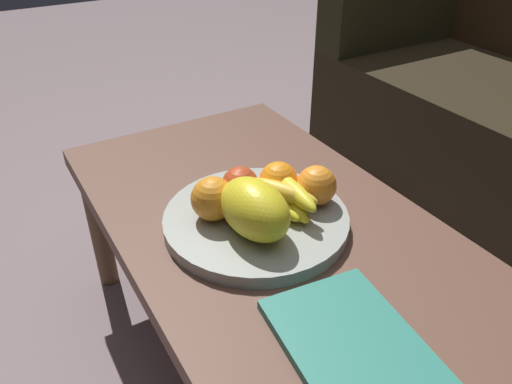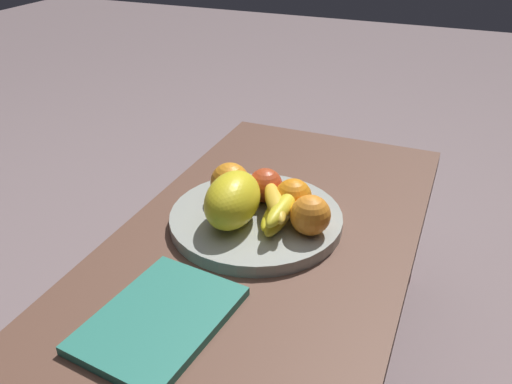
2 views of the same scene
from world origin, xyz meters
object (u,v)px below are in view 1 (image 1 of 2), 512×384
object	(u,v)px
coffee_table	(274,243)
melon_large_front	(255,209)
fruit_bowl	(256,220)
orange_front	(213,199)
orange_back	(316,186)
apple_front	(240,185)
magazine	(352,345)
banana_bunch	(284,196)
orange_left	(278,181)

from	to	relation	value
coffee_table	melon_large_front	xyz separation A→B (m)	(0.03, -0.06, 0.12)
fruit_bowl	orange_front	size ratio (longest dim) A/B	4.24
orange_back	orange_front	bearing A→B (deg)	-106.15
apple_front	melon_large_front	bearing A→B (deg)	-15.14
fruit_bowl	magazine	size ratio (longest dim) A/B	1.39
orange_front	orange_back	world-z (taller)	orange_front
magazine	banana_bunch	bearing A→B (deg)	171.23
orange_left	apple_front	xyz separation A→B (m)	(-0.03, -0.07, -0.00)
coffee_table	magazine	world-z (taller)	magazine
melon_large_front	magazine	size ratio (longest dim) A/B	0.62
orange_front	orange_back	size ratio (longest dim) A/B	1.07
orange_front	melon_large_front	bearing A→B (deg)	28.11
orange_back	apple_front	size ratio (longest dim) A/B	1.07
coffee_table	apple_front	xyz separation A→B (m)	(-0.07, -0.03, 0.11)
fruit_bowl	orange_back	distance (m)	0.13
apple_front	magazine	bearing A→B (deg)	-4.33
orange_front	magazine	bearing A→B (deg)	6.60
orange_front	orange_left	bearing A→B (deg)	88.78
orange_back	banana_bunch	size ratio (longest dim) A/B	0.44
coffee_table	melon_large_front	world-z (taller)	melon_large_front
banana_bunch	apple_front	bearing A→B (deg)	-140.93
orange_back	apple_front	xyz separation A→B (m)	(-0.08, -0.12, -0.00)
banana_bunch	fruit_bowl	bearing A→B (deg)	-103.00
orange_left	banana_bunch	world-z (taller)	orange_left
orange_left	orange_back	distance (m)	0.07
apple_front	fruit_bowl	bearing A→B (deg)	2.42
coffee_table	orange_front	xyz separation A→B (m)	(-0.04, -0.10, 0.11)
orange_back	coffee_table	bearing A→B (deg)	-96.90
banana_bunch	magazine	world-z (taller)	banana_bunch
orange_front	apple_front	xyz separation A→B (m)	(-0.02, 0.07, -0.00)
coffee_table	apple_front	distance (m)	0.13
orange_left	banana_bunch	bearing A→B (deg)	-19.54
melon_large_front	orange_left	bearing A→B (deg)	127.59
orange_left	magazine	world-z (taller)	orange_left
coffee_table	fruit_bowl	size ratio (longest dim) A/B	2.93
banana_bunch	magazine	size ratio (longest dim) A/B	0.69
coffee_table	orange_back	xyz separation A→B (m)	(0.01, 0.09, 0.11)
melon_large_front	apple_front	world-z (taller)	melon_large_front
melon_large_front	apple_front	xyz separation A→B (m)	(-0.10, 0.03, -0.01)
coffee_table	magazine	xyz separation A→B (m)	(0.31, -0.06, 0.06)
coffee_table	orange_left	xyz separation A→B (m)	(-0.04, 0.03, 0.11)
fruit_bowl	banana_bunch	distance (m)	0.07
melon_large_front	orange_back	xyz separation A→B (m)	(-0.02, 0.15, -0.01)
coffee_table	orange_front	size ratio (longest dim) A/B	12.42
orange_front	banana_bunch	world-z (taller)	orange_front
apple_front	magazine	distance (m)	0.38
coffee_table	apple_front	bearing A→B (deg)	-152.92
orange_back	banana_bunch	xyz separation A→B (m)	(-0.01, -0.07, -0.01)
melon_large_front	orange_front	world-z (taller)	melon_large_front
orange_left	orange_back	xyz separation A→B (m)	(0.05, 0.05, 0.00)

